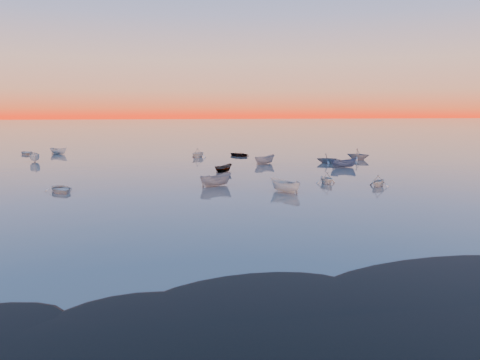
{
  "coord_description": "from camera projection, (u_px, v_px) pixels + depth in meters",
  "views": [
    {
      "loc": [
        -6.15,
        -22.02,
        9.34
      ],
      "look_at": [
        1.76,
        28.0,
        1.59
      ],
      "focal_mm": 35.0,
      "sensor_mm": 36.0,
      "label": 1
    }
  ],
  "objects": [
    {
      "name": "mud_lobes",
      "position": [
        297.0,
        301.0,
        22.88
      ],
      "size": [
        140.0,
        6.0,
        0.07
      ],
      "primitive_type": null,
      "color": "black",
      "rests_on": "ground"
    },
    {
      "name": "boat_near_center",
      "position": [
        216.0,
        186.0,
        56.94
      ],
      "size": [
        3.47,
        4.72,
        1.51
      ],
      "primitive_type": "imported",
      "rotation": [
        0.0,
        0.0,
        2.0
      ],
      "color": "slate",
      "rests_on": "ground"
    },
    {
      "name": "moored_fleet",
      "position": [
        205.0,
        167.0,
        75.61
      ],
      "size": [
        124.0,
        58.0,
        1.2
      ],
      "primitive_type": null,
      "color": "silver",
      "rests_on": "ground"
    },
    {
      "name": "boat_near_right",
      "position": [
        326.0,
        183.0,
        58.96
      ],
      "size": [
        3.37,
        1.87,
        1.12
      ],
      "primitive_type": "imported",
      "rotation": [
        0.0,
        0.0,
        3.28
      ],
      "color": "silver",
      "rests_on": "ground"
    },
    {
      "name": "boat_near_left",
      "position": [
        61.0,
        192.0,
        52.97
      ],
      "size": [
        4.62,
        3.35,
        1.07
      ],
      "primitive_type": "imported",
      "rotation": [
        0.0,
        0.0,
        0.42
      ],
      "color": "silver",
      "rests_on": "ground"
    },
    {
      "name": "ground",
      "position": [
        190.0,
        145.0,
        121.5
      ],
      "size": [
        600.0,
        600.0,
        0.0
      ],
      "primitive_type": "plane",
      "color": "#685D57",
      "rests_on": "ground"
    }
  ]
}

